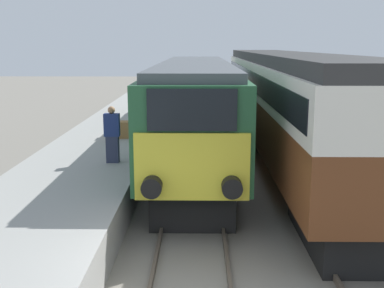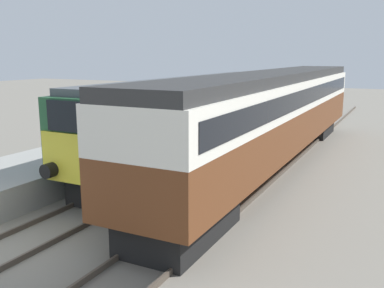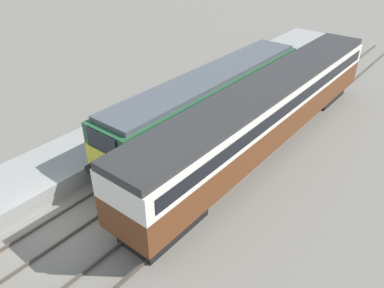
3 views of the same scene
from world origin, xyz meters
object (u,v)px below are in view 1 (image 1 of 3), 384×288
at_px(locomotive, 195,105).
at_px(luggage_crate, 121,129).
at_px(passenger_carriage, 284,94).
at_px(person_on_platform, 112,135).

xyz_separation_m(locomotive, luggage_crate, (-2.75, -0.44, -0.86)).
height_order(locomotive, luggage_crate, locomotive).
xyz_separation_m(passenger_carriage, person_on_platform, (-5.76, -4.78, -0.69)).
distance_m(passenger_carriage, person_on_platform, 7.51).
bearing_deg(passenger_carriage, luggage_crate, -171.34).
height_order(passenger_carriage, person_on_platform, passenger_carriage).
bearing_deg(person_on_platform, locomotive, 61.15).
relative_size(locomotive, person_on_platform, 9.87).
distance_m(person_on_platform, luggage_crate, 3.89).
relative_size(locomotive, luggage_crate, 23.18).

